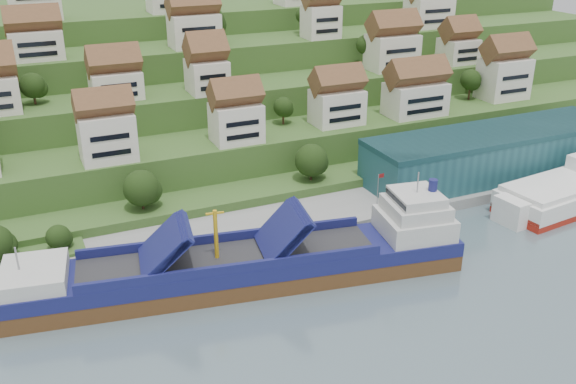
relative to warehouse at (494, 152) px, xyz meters
name	(u,v)px	position (x,y,z in m)	size (l,w,h in m)	color
ground	(316,266)	(-52.00, -17.00, -7.20)	(300.00, 300.00, 0.00)	slate
quay	(372,206)	(-32.00, -2.00, -6.10)	(180.00, 14.00, 2.20)	gray
hillside	(162,75)	(-52.00, 86.55, 3.46)	(260.00, 128.00, 31.00)	#2D4C1E
hillside_village	(201,57)	(-52.38, 43.65, 17.22)	(160.45, 63.55, 29.20)	silver
hillside_trees	(184,114)	(-61.73, 26.70, 8.97)	(141.53, 62.47, 31.46)	#213913
warehouse	(494,152)	(0.00, 0.00, 0.00)	(60.00, 15.00, 10.00)	#205058
flagpole	(378,190)	(-33.89, -7.00, -0.32)	(1.28, 0.16, 8.00)	gray
cargo_ship	(253,265)	(-63.65, -17.48, -4.07)	(74.12, 23.16, 16.18)	#543319
second_ship	(572,191)	(7.30, -15.97, -4.34)	(33.88, 15.85, 9.48)	maroon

